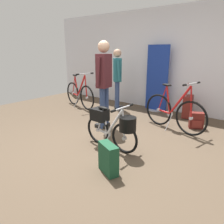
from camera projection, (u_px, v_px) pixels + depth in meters
The scene contains 11 objects.
ground_plane at pixel (95, 147), 3.56m from camera, with size 8.15×8.15×0.00m, color brown.
back_wall at pixel (172, 61), 5.39m from camera, with size 8.15×0.10×2.61m, color silver.
floor_banner_stand at pixel (157, 82), 5.48m from camera, with size 0.60×0.36×1.70m.
folding_bike_foreground at pixel (113, 125), 3.39m from camera, with size 1.06×0.53×0.75m.
display_bike_left at pixel (174, 112), 4.24m from camera, with size 1.41×0.52×1.00m.
display_bike_right at pixel (79, 94), 5.94m from camera, with size 1.40×0.53×0.99m.
visitor_near_wall at pixel (117, 76), 5.57m from camera, with size 0.39×0.41×1.59m.
visitor_browsing at pixel (104, 79), 4.20m from camera, with size 0.32×0.53×1.75m.
rolling_suitcase at pixel (188, 106), 5.01m from camera, with size 0.24×0.38×0.83m.
backpack_on_floor at pixel (109, 159), 2.77m from camera, with size 0.36×0.27×0.41m.
handbag_on_floor at pixel (196, 121), 4.36m from camera, with size 0.31×0.27×0.34m.
Camera 1 is at (2.23, -2.37, 1.57)m, focal length 33.86 mm.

